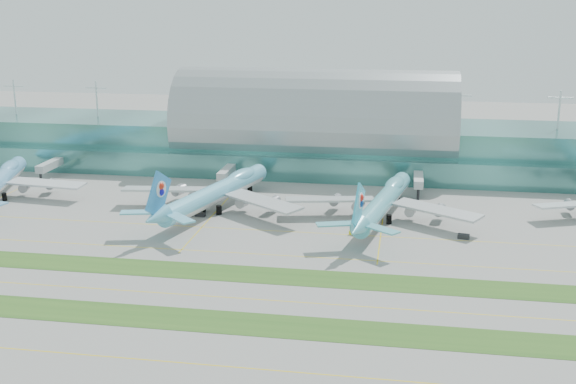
# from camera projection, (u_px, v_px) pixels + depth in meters

# --- Properties ---
(ground) EXTENTS (700.00, 700.00, 0.00)m
(ground) POSITION_uv_depth(u_px,v_px,m) (255.00, 278.00, 193.55)
(ground) COLOR gray
(ground) RESTS_ON ground
(terminal) EXTENTS (340.00, 69.10, 36.00)m
(terminal) POSITION_uv_depth(u_px,v_px,m) (316.00, 136.00, 312.38)
(terminal) COLOR #3D7A75
(terminal) RESTS_ON ground
(grass_strip_near) EXTENTS (420.00, 12.00, 0.08)m
(grass_strip_near) POSITION_uv_depth(u_px,v_px,m) (230.00, 322.00, 166.89)
(grass_strip_near) COLOR #2D591E
(grass_strip_near) RESTS_ON ground
(grass_strip_far) EXTENTS (420.00, 12.00, 0.08)m
(grass_strip_far) POSITION_uv_depth(u_px,v_px,m) (256.00, 275.00, 195.44)
(grass_strip_far) COLOR #2D591E
(grass_strip_far) RESTS_ON ground
(taxiline_a) EXTENTS (420.00, 0.35, 0.01)m
(taxiline_a) POSITION_uv_depth(u_px,v_px,m) (207.00, 365.00, 147.86)
(taxiline_a) COLOR yellow
(taxiline_a) RESTS_ON ground
(taxiline_b) EXTENTS (420.00, 0.35, 0.01)m
(taxiline_b) POSITION_uv_depth(u_px,v_px,m) (243.00, 298.00, 180.22)
(taxiline_b) COLOR yellow
(taxiline_b) RESTS_ON ground
(taxiline_c) EXTENTS (420.00, 0.35, 0.01)m
(taxiline_c) POSITION_uv_depth(u_px,v_px,m) (267.00, 255.00, 210.68)
(taxiline_c) COLOR yellow
(taxiline_c) RESTS_ON ground
(taxiline_d) EXTENTS (420.00, 0.35, 0.01)m
(taxiline_d) POSITION_uv_depth(u_px,v_px,m) (280.00, 231.00, 231.62)
(taxiline_d) COLOR yellow
(taxiline_d) RESTS_ON ground
(airliner_b) EXTENTS (68.34, 79.01, 22.11)m
(airliner_b) POSITION_uv_depth(u_px,v_px,m) (217.00, 191.00, 252.81)
(airliner_b) COLOR #65C0DE
(airliner_b) RESTS_ON ground
(airliner_c) EXTENTS (66.15, 76.00, 21.03)m
(airliner_c) POSITION_uv_depth(u_px,v_px,m) (384.00, 201.00, 242.57)
(airliner_c) COLOR #5AB8C6
(airliner_c) RESTS_ON ground
(gse_c) EXTENTS (3.74, 2.23, 1.41)m
(gse_c) POSITION_uv_depth(u_px,v_px,m) (200.00, 214.00, 246.89)
(gse_c) COLOR black
(gse_c) RESTS_ON ground
(gse_d) EXTENTS (4.25, 2.17, 1.71)m
(gse_d) POSITION_uv_depth(u_px,v_px,m) (187.00, 214.00, 247.13)
(gse_d) COLOR black
(gse_d) RESTS_ON ground
(gse_e) EXTENTS (3.92, 2.90, 1.38)m
(gse_e) POSITION_uv_depth(u_px,v_px,m) (355.00, 233.00, 228.03)
(gse_e) COLOR yellow
(gse_e) RESTS_ON ground
(gse_f) EXTENTS (3.84, 2.57, 1.50)m
(gse_f) POSITION_uv_depth(u_px,v_px,m) (464.00, 236.00, 224.24)
(gse_f) COLOR black
(gse_f) RESTS_ON ground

